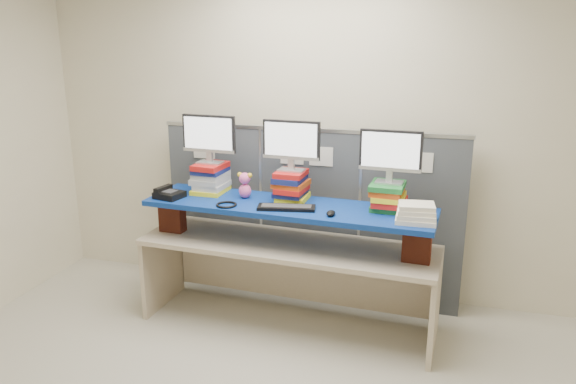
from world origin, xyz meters
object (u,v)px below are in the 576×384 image
(monitor_right, at_px, (391,153))
(blue_board, at_px, (288,207))
(keyboard, at_px, (286,207))
(desk_phone, at_px, (169,194))
(monitor_left, at_px, (209,136))
(monitor_center, at_px, (291,143))
(desk, at_px, (288,260))

(monitor_right, bearing_deg, blue_board, -170.95)
(monitor_right, distance_m, keyboard, 0.86)
(desk_phone, bearing_deg, monitor_left, 54.75)
(blue_board, distance_m, monitor_center, 0.49)
(monitor_left, distance_m, monitor_center, 0.70)
(monitor_left, height_order, desk_phone, monitor_left)
(monitor_center, xyz_separation_m, desk_phone, (-0.96, -0.20, -0.43))
(desk, height_order, blue_board, blue_board)
(desk, relative_size, monitor_center, 5.21)
(monitor_left, xyz_separation_m, keyboard, (0.72, -0.27, -0.45))
(monitor_center, xyz_separation_m, keyboard, (0.03, -0.23, -0.45))
(monitor_right, xyz_separation_m, desk_phone, (-1.71, -0.16, -0.40))
(blue_board, relative_size, monitor_center, 4.93)
(blue_board, relative_size, monitor_right, 4.93)
(blue_board, bearing_deg, monitor_right, 9.05)
(monitor_left, bearing_deg, blue_board, -9.46)
(monitor_left, height_order, monitor_center, monitor_left)
(desk, xyz_separation_m, monitor_left, (-0.70, 0.16, 0.92))
(desk, bearing_deg, monitor_left, 170.54)
(monitor_left, distance_m, keyboard, 0.89)
(desk, height_order, monitor_right, monitor_right)
(keyboard, bearing_deg, desk_phone, 167.94)
(monitor_center, bearing_deg, monitor_right, 0.00)
(blue_board, relative_size, desk_phone, 9.38)
(desk, distance_m, monitor_right, 1.16)
(monitor_left, xyz_separation_m, monitor_right, (1.45, -0.08, -0.04))
(desk, distance_m, desk_phone, 1.08)
(desk, bearing_deg, monitor_center, 96.66)
(monitor_left, relative_size, desk_phone, 1.90)
(desk, bearing_deg, desk_phone, -172.08)
(desk, xyz_separation_m, blue_board, (0.00, 0.00, 0.44))
(monitor_center, relative_size, keyboard, 1.01)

